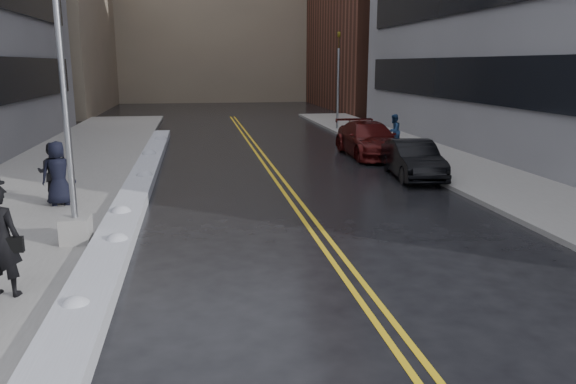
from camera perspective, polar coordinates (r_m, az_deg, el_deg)
name	(u,v)px	position (r m, az deg, el deg)	size (l,w,h in m)	color
ground	(224,271)	(11.84, -6.48, -7.93)	(160.00, 160.00, 0.00)	black
sidewalk_west	(51,180)	(22.10, -22.97, 1.11)	(5.50, 50.00, 0.15)	gray
sidewalk_east	(458,167)	(23.89, 16.85, 2.40)	(4.00, 50.00, 0.15)	gray
lane_line_left	(272,175)	(21.66, -1.67, 1.73)	(0.12, 50.00, 0.01)	gold
lane_line_right	(279,175)	(21.70, -0.88, 1.76)	(0.12, 50.00, 0.01)	gold
snow_ridge	(139,186)	(19.58, -14.92, 0.59)	(0.90, 30.00, 0.34)	silver
building_west_far	(19,8)	(57.28, -25.65, 16.49)	(14.00, 22.00, 18.00)	gray
building_far	(212,6)	(71.43, -7.72, 18.24)	(36.00, 16.00, 22.00)	gray
lamppost	(68,140)	(13.47, -21.44, 4.92)	(0.65, 0.65, 7.62)	gray
fire_hydrant	(435,157)	(23.39, 14.72, 3.50)	(0.26, 0.26, 0.73)	maroon
traffic_signal	(338,77)	(36.21, 5.11, 11.58)	(0.16, 0.20, 6.00)	gray
pedestrian_fedora	(0,241)	(11.08, -27.19, -4.43)	(0.74, 0.49, 2.03)	black
pedestrian_b	(53,172)	(18.10, -22.78, 1.86)	(0.87, 0.68, 1.79)	black
pedestrian_c	(58,173)	(17.59, -22.30, 1.77)	(0.92, 0.60, 1.89)	black
pedestrian_east	(394,131)	(28.18, 10.69, 6.10)	(0.80, 0.62, 1.64)	navy
car_black	(413,159)	(21.51, 12.58, 3.25)	(1.50, 4.29, 1.41)	black
car_maroon	(369,139)	(26.28, 8.23, 5.31)	(2.21, 5.43, 1.58)	#420B0A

